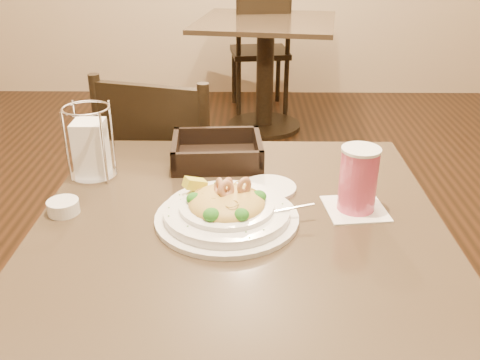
{
  "coord_description": "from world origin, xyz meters",
  "views": [
    {
      "loc": [
        0.02,
        -1.05,
        1.36
      ],
      "look_at": [
        0.0,
        0.02,
        0.84
      ],
      "focal_mm": 40.0,
      "sensor_mm": 36.0,
      "label": 1
    }
  ],
  "objects_px": {
    "bread_basket": "(217,154)",
    "background_table": "(265,56)",
    "drink_glass": "(358,180)",
    "napkin_caddy": "(91,147)",
    "butter_ramekin": "(63,207)",
    "pasta_bowl": "(227,209)",
    "dining_chair_near": "(172,188)",
    "main_table": "(240,301)",
    "side_plate": "(269,188)",
    "dining_chair_far": "(261,47)"
  },
  "relations": [
    {
      "from": "dining_chair_near",
      "to": "drink_glass",
      "type": "xyz_separation_m",
      "value": [
        0.52,
        -0.62,
        0.34
      ]
    },
    {
      "from": "main_table",
      "to": "dining_chair_near",
      "type": "bearing_deg",
      "value": 111.29
    },
    {
      "from": "background_table",
      "to": "butter_ramekin",
      "type": "bearing_deg",
      "value": -101.62
    },
    {
      "from": "main_table",
      "to": "bread_basket",
      "type": "relative_size",
      "value": 3.55
    },
    {
      "from": "drink_glass",
      "to": "pasta_bowl",
      "type": "bearing_deg",
      "value": -169.44
    },
    {
      "from": "dining_chair_far",
      "to": "drink_glass",
      "type": "distance_m",
      "value": 2.98
    },
    {
      "from": "side_plate",
      "to": "background_table",
      "type": "bearing_deg",
      "value": 88.45
    },
    {
      "from": "butter_ramekin",
      "to": "background_table",
      "type": "bearing_deg",
      "value": 78.38
    },
    {
      "from": "napkin_caddy",
      "to": "butter_ramekin",
      "type": "distance_m",
      "value": 0.21
    },
    {
      "from": "background_table",
      "to": "dining_chair_far",
      "type": "distance_m",
      "value": 0.38
    },
    {
      "from": "dining_chair_far",
      "to": "napkin_caddy",
      "type": "height_order",
      "value": "napkin_caddy"
    },
    {
      "from": "dining_chair_far",
      "to": "napkin_caddy",
      "type": "xyz_separation_m",
      "value": [
        -0.49,
        -2.79,
        0.34
      ]
    },
    {
      "from": "main_table",
      "to": "dining_chair_near",
      "type": "distance_m",
      "value": 0.7
    },
    {
      "from": "bread_basket",
      "to": "butter_ramekin",
      "type": "distance_m",
      "value": 0.44
    },
    {
      "from": "pasta_bowl",
      "to": "side_plate",
      "type": "relative_size",
      "value": 2.59
    },
    {
      "from": "background_table",
      "to": "napkin_caddy",
      "type": "height_order",
      "value": "napkin_caddy"
    },
    {
      "from": "drink_glass",
      "to": "dining_chair_far",
      "type": "bearing_deg",
      "value": 92.94
    },
    {
      "from": "dining_chair_near",
      "to": "drink_glass",
      "type": "height_order",
      "value": "dining_chair_near"
    },
    {
      "from": "butter_ramekin",
      "to": "napkin_caddy",
      "type": "bearing_deg",
      "value": 84.73
    },
    {
      "from": "background_table",
      "to": "butter_ramekin",
      "type": "height_order",
      "value": "butter_ramekin"
    },
    {
      "from": "drink_glass",
      "to": "butter_ramekin",
      "type": "distance_m",
      "value": 0.67
    },
    {
      "from": "main_table",
      "to": "dining_chair_far",
      "type": "distance_m",
      "value": 3.0
    },
    {
      "from": "pasta_bowl",
      "to": "butter_ramekin",
      "type": "xyz_separation_m",
      "value": [
        -0.37,
        0.03,
        -0.01
      ]
    },
    {
      "from": "side_plate",
      "to": "butter_ramekin",
      "type": "relative_size",
      "value": 1.92
    },
    {
      "from": "background_table",
      "to": "drink_glass",
      "type": "xyz_separation_m",
      "value": [
        0.13,
        -2.58,
        0.32
      ]
    },
    {
      "from": "dining_chair_far",
      "to": "background_table",
      "type": "bearing_deg",
      "value": 86.78
    },
    {
      "from": "napkin_caddy",
      "to": "side_plate",
      "type": "xyz_separation_m",
      "value": [
        0.45,
        -0.07,
        -0.08
      ]
    },
    {
      "from": "main_table",
      "to": "butter_ramekin",
      "type": "height_order",
      "value": "butter_ramekin"
    },
    {
      "from": "pasta_bowl",
      "to": "drink_glass",
      "type": "xyz_separation_m",
      "value": [
        0.29,
        0.05,
        0.05
      ]
    },
    {
      "from": "side_plate",
      "to": "dining_chair_near",
      "type": "bearing_deg",
      "value": 121.93
    },
    {
      "from": "main_table",
      "to": "background_table",
      "type": "height_order",
      "value": "same"
    },
    {
      "from": "pasta_bowl",
      "to": "dining_chair_far",
      "type": "bearing_deg",
      "value": 87.31
    },
    {
      "from": "main_table",
      "to": "side_plate",
      "type": "relative_size",
      "value": 6.61
    },
    {
      "from": "dining_chair_near",
      "to": "napkin_caddy",
      "type": "xyz_separation_m",
      "value": [
        -0.13,
        -0.45,
        0.34
      ]
    },
    {
      "from": "background_table",
      "to": "dining_chair_near",
      "type": "relative_size",
      "value": 1.11
    },
    {
      "from": "dining_chair_near",
      "to": "pasta_bowl",
      "type": "xyz_separation_m",
      "value": [
        0.22,
        -0.67,
        0.29
      ]
    },
    {
      "from": "pasta_bowl",
      "to": "drink_glass",
      "type": "height_order",
      "value": "drink_glass"
    },
    {
      "from": "butter_ramekin",
      "to": "dining_chair_far",
      "type": "bearing_deg",
      "value": 80.26
    },
    {
      "from": "butter_ramekin",
      "to": "pasta_bowl",
      "type": "bearing_deg",
      "value": -4.39
    },
    {
      "from": "dining_chair_near",
      "to": "dining_chair_far",
      "type": "height_order",
      "value": "same"
    },
    {
      "from": "napkin_caddy",
      "to": "bread_basket",
      "type": "bearing_deg",
      "value": 16.59
    },
    {
      "from": "main_table",
      "to": "drink_glass",
      "type": "xyz_separation_m",
      "value": [
        0.26,
        0.03,
        0.32
      ]
    },
    {
      "from": "main_table",
      "to": "pasta_bowl",
      "type": "height_order",
      "value": "pasta_bowl"
    },
    {
      "from": "main_table",
      "to": "side_plate",
      "type": "bearing_deg",
      "value": 62.54
    },
    {
      "from": "drink_glass",
      "to": "napkin_caddy",
      "type": "distance_m",
      "value": 0.67
    },
    {
      "from": "drink_glass",
      "to": "main_table",
      "type": "bearing_deg",
      "value": -172.74
    },
    {
      "from": "background_table",
      "to": "drink_glass",
      "type": "height_order",
      "value": "drink_glass"
    },
    {
      "from": "napkin_caddy",
      "to": "drink_glass",
      "type": "bearing_deg",
      "value": -14.77
    },
    {
      "from": "bread_basket",
      "to": "background_table",
      "type": "bearing_deg",
      "value": 85.0
    },
    {
      "from": "butter_ramekin",
      "to": "main_table",
      "type": "bearing_deg",
      "value": -1.06
    }
  ]
}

